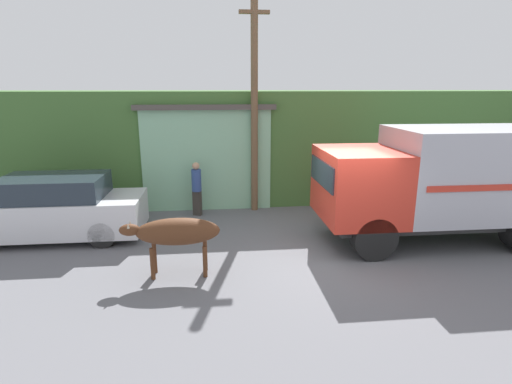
% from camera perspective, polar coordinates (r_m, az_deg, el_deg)
% --- Properties ---
extents(ground_plane, '(60.00, 60.00, 0.00)m').
position_cam_1_polar(ground_plane, '(9.67, 10.78, -9.10)').
color(ground_plane, slate).
extents(hillside_embankment, '(32.00, 5.18, 3.74)m').
position_cam_1_polar(hillside_embankment, '(15.55, 4.04, 7.33)').
color(hillside_embankment, '#426B33').
rests_on(hillside_embankment, ground_plane).
extents(building_backdrop, '(4.36, 2.70, 3.36)m').
position_cam_1_polar(building_backdrop, '(13.90, -6.97, 5.63)').
color(building_backdrop, '#8CC69E').
rests_on(building_backdrop, ground_plane).
extents(cargo_truck, '(6.13, 2.35, 2.90)m').
position_cam_1_polar(cargo_truck, '(11.09, 25.52, 1.64)').
color(cargo_truck, '#2D2D2D').
rests_on(cargo_truck, ground_plane).
extents(brown_cow, '(2.05, 0.57, 1.26)m').
position_cam_1_polar(brown_cow, '(8.46, -11.36, -5.69)').
color(brown_cow, '#512D19').
rests_on(brown_cow, ground_plane).
extents(parked_suv, '(4.64, 1.80, 1.66)m').
position_cam_1_polar(parked_suv, '(11.66, -27.11, -2.16)').
color(parked_suv, silver).
rests_on(parked_suv, ground_plane).
extents(pedestrian_on_hill, '(0.39, 0.39, 1.67)m').
position_cam_1_polar(pedestrian_on_hill, '(12.37, -8.48, 0.86)').
color(pedestrian_on_hill, '#38332D').
rests_on(pedestrian_on_hill, ground_plane).
extents(utility_pole, '(0.90, 0.22, 6.79)m').
position_cam_1_polar(utility_pole, '(12.47, -0.24, 13.12)').
color(utility_pole, brown).
rests_on(utility_pole, ground_plane).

